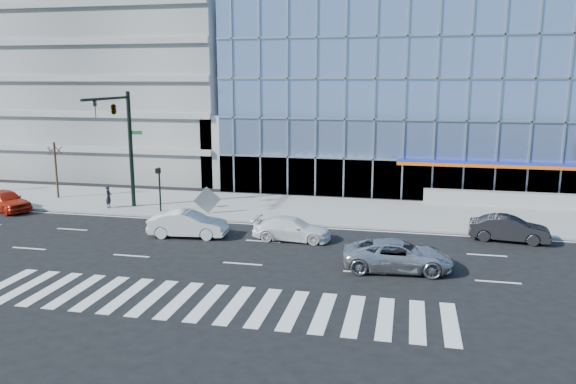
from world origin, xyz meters
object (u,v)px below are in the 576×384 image
(dark_sedan, at_px, (509,229))
(pedestrian, at_px, (109,197))
(silver_suv, at_px, (398,255))
(street_tree_near, at_px, (54,150))
(white_sedan, at_px, (188,224))
(tilted_panel, at_px, (207,200))
(white_suv, at_px, (292,229))
(ped_signal_post, at_px, (159,182))
(traffic_signal, at_px, (119,122))
(red_sedan, at_px, (5,200))

(dark_sedan, bearing_deg, pedestrian, 92.33)
(silver_suv, bearing_deg, street_tree_near, 62.86)
(silver_suv, xyz_separation_m, white_sedan, (-12.00, 3.32, 0.02))
(street_tree_near, relative_size, pedestrian, 2.71)
(silver_suv, distance_m, tilted_panel, 15.15)
(dark_sedan, relative_size, pedestrian, 2.76)
(white_suv, xyz_separation_m, pedestrian, (-13.97, 4.56, 0.28))
(ped_signal_post, xyz_separation_m, dark_sedan, (22.02, -1.94, -1.43))
(white_sedan, relative_size, dark_sedan, 1.05)
(white_suv, xyz_separation_m, tilted_panel, (-6.66, 4.39, 0.42))
(silver_suv, relative_size, dark_sedan, 1.21)
(dark_sedan, height_order, tilted_panel, tilted_panel)
(ped_signal_post, bearing_deg, pedestrian, 176.45)
(street_tree_near, bearing_deg, pedestrian, -22.62)
(ped_signal_post, xyz_separation_m, pedestrian, (-3.95, 0.25, -1.21))
(traffic_signal, height_order, tilted_panel, traffic_signal)
(street_tree_near, height_order, white_suv, street_tree_near)
(ped_signal_post, distance_m, street_tree_near, 9.97)
(white_sedan, height_order, tilted_panel, tilted_panel)
(silver_suv, relative_size, tilted_panel, 4.00)
(ped_signal_post, distance_m, dark_sedan, 22.15)
(pedestrian, bearing_deg, white_sedan, -130.84)
(white_suv, distance_m, white_sedan, 6.03)
(red_sedan, bearing_deg, dark_sedan, -67.80)
(white_sedan, distance_m, red_sedan, 15.15)
(street_tree_near, distance_m, dark_sedan, 31.98)
(ped_signal_post, height_order, white_suv, ped_signal_post)
(traffic_signal, relative_size, street_tree_near, 1.89)
(dark_sedan, xyz_separation_m, red_sedan, (-32.78, 0.37, 0.04))
(white_sedan, xyz_separation_m, pedestrian, (-7.97, 5.16, 0.19))
(tilted_panel, bearing_deg, silver_suv, -58.24)
(white_sedan, height_order, dark_sedan, white_sedan)
(street_tree_near, height_order, tilted_panel, street_tree_near)
(white_suv, bearing_deg, pedestrian, 72.80)
(white_suv, height_order, white_sedan, white_sedan)
(silver_suv, height_order, white_suv, silver_suv)
(street_tree_near, distance_m, pedestrian, 6.65)
(ped_signal_post, distance_m, red_sedan, 10.97)
(dark_sedan, distance_m, pedestrian, 26.06)
(white_suv, height_order, red_sedan, red_sedan)
(traffic_signal, xyz_separation_m, silver_suv, (18.51, -7.86, -5.44))
(red_sedan, height_order, tilted_panel, tilted_panel)
(traffic_signal, height_order, ped_signal_post, traffic_signal)
(white_sedan, relative_size, red_sedan, 1.03)
(silver_suv, height_order, tilted_panel, tilted_panel)
(silver_suv, bearing_deg, traffic_signal, 62.77)
(silver_suv, height_order, white_sedan, white_sedan)
(silver_suv, bearing_deg, red_sedan, 71.81)
(white_sedan, xyz_separation_m, tilted_panel, (-0.66, 4.99, 0.33))
(street_tree_near, bearing_deg, traffic_signal, -22.71)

